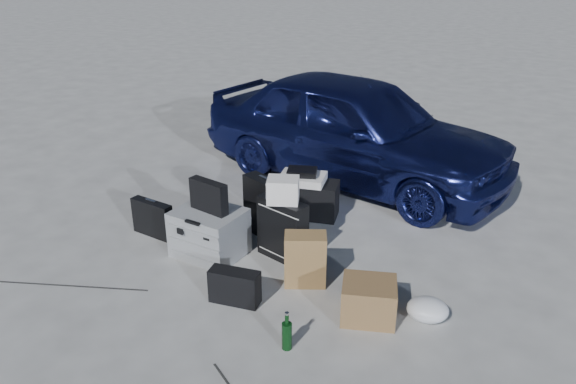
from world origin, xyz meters
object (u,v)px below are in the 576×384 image
(car, at_px, (354,128))
(green_bottle, at_px, (287,331))
(pelican_case, at_px, (209,233))
(cardboard_box, at_px, (369,300))
(suitcase_left, at_px, (264,207))
(suitcase_right, at_px, (283,230))
(briefcase, at_px, (153,219))
(duffel_bag, at_px, (301,198))

(car, bearing_deg, green_bottle, -156.36)
(pelican_case, xyz_separation_m, cardboard_box, (1.51, -0.33, -0.06))
(suitcase_left, height_order, green_bottle, suitcase_left)
(suitcase_left, distance_m, cardboard_box, 1.50)
(car, relative_size, suitcase_right, 6.53)
(car, relative_size, briefcase, 8.10)
(suitcase_left, xyz_separation_m, suitcase_right, (0.32, -0.31, -0.01))
(cardboard_box, bearing_deg, suitcase_left, 145.97)
(car, distance_m, suitcase_left, 1.70)
(briefcase, relative_size, green_bottle, 1.60)
(pelican_case, bearing_deg, car, 81.42)
(car, bearing_deg, suitcase_left, -177.04)
(suitcase_left, distance_m, duffel_bag, 0.55)
(suitcase_right, distance_m, cardboard_box, 1.06)
(briefcase, distance_m, duffel_bag, 1.44)
(suitcase_right, bearing_deg, suitcase_left, 154.61)
(duffel_bag, xyz_separation_m, green_bottle, (0.69, -1.91, -0.04))
(suitcase_right, bearing_deg, green_bottle, -45.46)
(car, bearing_deg, duffel_bag, -174.58)
(duffel_bag, relative_size, green_bottle, 2.62)
(pelican_case, bearing_deg, green_bottle, -31.40)
(suitcase_left, distance_m, green_bottle, 1.63)
(car, relative_size, duffel_bag, 4.96)
(pelican_case, bearing_deg, suitcase_left, 68.21)
(car, relative_size, suitcase_left, 6.32)
(pelican_case, bearing_deg, suitcase_right, 24.56)
(green_bottle, bearing_deg, pelican_case, 141.94)
(suitcase_right, xyz_separation_m, cardboard_box, (0.91, -0.52, -0.13))
(car, distance_m, cardboard_box, 2.68)
(pelican_case, height_order, duffel_bag, pelican_case)
(pelican_case, xyz_separation_m, suitcase_right, (0.60, 0.19, 0.07))
(suitcase_right, height_order, duffel_bag, suitcase_right)
(duffel_bag, height_order, green_bottle, duffel_bag)
(car, xyz_separation_m, suitcase_left, (-0.31, -1.64, -0.32))
(suitcase_left, relative_size, green_bottle, 2.05)
(briefcase, relative_size, duffel_bag, 0.61)
(green_bottle, bearing_deg, cardboard_box, 54.42)
(suitcase_left, bearing_deg, briefcase, -131.32)
(green_bottle, bearing_deg, duffel_bag, 109.98)
(suitcase_left, xyz_separation_m, cardboard_box, (1.24, -0.83, -0.13))
(suitcase_right, distance_m, duffel_bag, 0.86)
(green_bottle, bearing_deg, briefcase, 151.67)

